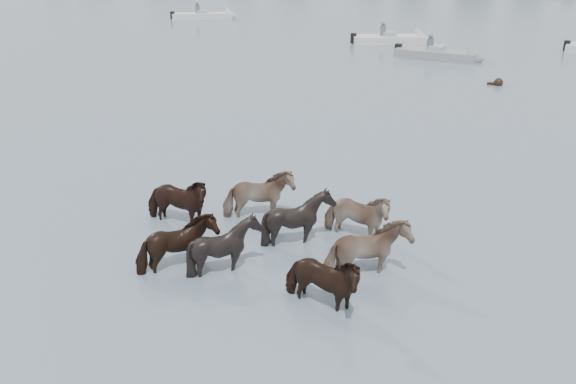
% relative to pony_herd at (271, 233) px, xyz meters
% --- Properties ---
extents(ground, '(400.00, 400.00, 0.00)m').
position_rel_pony_herd_xyz_m(ground, '(0.04, 0.24, -0.49)').
color(ground, slate).
rests_on(ground, ground).
extents(pony_herd, '(6.87, 4.84, 1.54)m').
position_rel_pony_herd_xyz_m(pony_herd, '(0.00, 0.00, 0.00)').
color(pony_herd, black).
rests_on(pony_herd, ground).
extents(swimming_pony, '(0.72, 0.44, 0.44)m').
position_rel_pony_herd_xyz_m(swimming_pony, '(3.43, 19.05, -0.39)').
color(swimming_pony, black).
rests_on(swimming_pony, ground).
extents(motorboat_a, '(5.23, 3.46, 1.92)m').
position_rel_pony_herd_xyz_m(motorboat_a, '(-3.34, 29.04, -0.26)').
color(motorboat_a, silver).
rests_on(motorboat_a, ground).
extents(motorboat_b, '(5.21, 2.11, 1.92)m').
position_rel_pony_herd_xyz_m(motorboat_b, '(0.42, 24.61, -0.26)').
color(motorboat_b, gray).
rests_on(motorboat_b, ground).
extents(motorboat_f, '(5.35, 3.96, 1.92)m').
position_rel_pony_herd_xyz_m(motorboat_f, '(-20.28, 35.18, -0.26)').
color(motorboat_f, silver).
rests_on(motorboat_f, ground).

